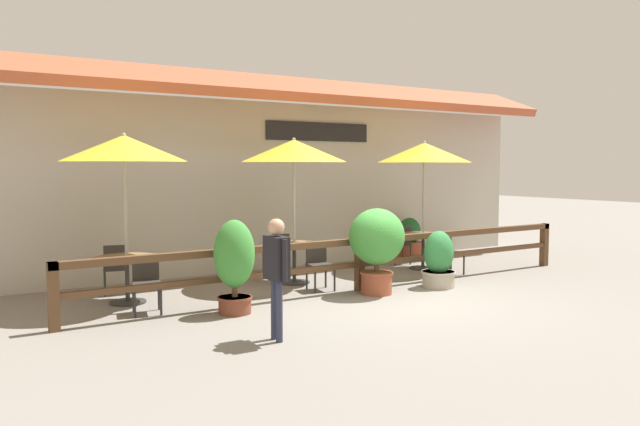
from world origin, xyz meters
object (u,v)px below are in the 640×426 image
at_px(potted_plant_corner_fern, 439,261).
at_px(patio_umbrella_middle, 294,151).
at_px(chair_near_wallside, 116,266).
at_px(potted_plant_broad_leaf, 409,239).
at_px(chair_far_streetside, 448,250).
at_px(potted_plant_small_flowering, 234,262).
at_px(patio_umbrella_near, 124,149).
at_px(chair_far_wallside, 401,242).
at_px(dining_table_middle, 294,251).
at_px(dining_table_far, 423,241).
at_px(chair_middle_streetside, 319,262).
at_px(dining_table_near, 127,266).
at_px(potted_plant_tall_tropical, 377,242).
at_px(chair_near_streetside, 146,280).
at_px(patio_umbrella_far, 424,153).
at_px(pedestrian, 276,263).
at_px(chair_middle_wallside, 278,252).

bearing_deg(potted_plant_corner_fern, patio_umbrella_middle, 138.88).
relative_size(chair_near_wallside, potted_plant_broad_leaf, 0.89).
distance_m(chair_near_wallside, chair_far_streetside, 6.54).
relative_size(potted_plant_small_flowering, potted_plant_broad_leaf, 1.45).
bearing_deg(patio_umbrella_middle, patio_umbrella_near, -179.55).
bearing_deg(patio_umbrella_middle, chair_far_wallside, 11.83).
relative_size(dining_table_middle, chair_far_wallside, 1.22).
bearing_deg(dining_table_far, patio_umbrella_near, 179.31).
bearing_deg(chair_far_streetside, chair_middle_streetside, 176.45).
relative_size(dining_table_near, potted_plant_corner_fern, 1.02).
distance_m(patio_umbrella_near, chair_far_wallside, 6.72).
bearing_deg(chair_far_wallside, chair_far_streetside, 103.46).
distance_m(dining_table_middle, potted_plant_corner_fern, 2.72).
distance_m(chair_far_streetside, potted_plant_tall_tropical, 2.64).
relative_size(chair_middle_streetside, chair_far_wallside, 1.00).
height_order(dining_table_near, potted_plant_small_flowering, potted_plant_small_flowering).
height_order(patio_umbrella_near, chair_near_streetside, patio_umbrella_near).
bearing_deg(chair_middle_streetside, patio_umbrella_middle, 102.57).
xyz_separation_m(dining_table_near, chair_middle_streetside, (3.23, -0.77, -0.12)).
xyz_separation_m(chair_middle_streetside, chair_far_wallside, (3.15, 1.46, 0.00)).
bearing_deg(chair_far_streetside, patio_umbrella_near, 170.37).
relative_size(patio_umbrella_near, potted_plant_small_flowering, 1.93).
bearing_deg(potted_plant_corner_fern, chair_near_streetside, 169.73).
bearing_deg(patio_umbrella_far, patio_umbrella_near, 179.31).
bearing_deg(patio_umbrella_far, chair_far_streetside, -89.93).
height_order(dining_table_middle, chair_far_wallside, chair_far_wallside).
bearing_deg(dining_table_far, potted_plant_small_flowering, -163.60).
height_order(patio_umbrella_far, potted_plant_broad_leaf, patio_umbrella_far).
relative_size(dining_table_middle, pedestrian, 0.68).
bearing_deg(pedestrian, patio_umbrella_near, -158.71).
height_order(dining_table_near, chair_middle_wallside, chair_middle_wallside).
height_order(patio_umbrella_middle, chair_far_streetside, patio_umbrella_middle).
bearing_deg(chair_far_wallside, potted_plant_small_flowering, 37.87).
bearing_deg(chair_far_wallside, dining_table_near, 20.26).
xyz_separation_m(chair_middle_streetside, potted_plant_broad_leaf, (3.91, 2.04, -0.04)).
xyz_separation_m(potted_plant_corner_fern, pedestrian, (-4.23, -1.48, 0.53)).
bearing_deg(potted_plant_corner_fern, potted_plant_broad_leaf, 57.68).
relative_size(chair_near_streetside, chair_far_wallside, 1.00).
distance_m(potted_plant_tall_tropical, pedestrian, 3.30).
xyz_separation_m(potted_plant_tall_tropical, potted_plant_corner_fern, (1.35, -0.13, -0.44)).
bearing_deg(patio_umbrella_middle, potted_plant_small_flowering, -140.92).
height_order(chair_middle_wallside, potted_plant_tall_tropical, potted_plant_tall_tropical).
distance_m(patio_umbrella_far, potted_plant_broad_leaf, 2.58).
relative_size(chair_middle_streetside, dining_table_far, 0.82).
bearing_deg(dining_table_near, chair_far_wallside, 6.22).
relative_size(chair_near_wallside, patio_umbrella_middle, 0.32).
bearing_deg(potted_plant_small_flowering, chair_middle_streetside, 22.14).
bearing_deg(dining_table_middle, chair_middle_streetside, -86.03).
distance_m(chair_near_wallside, patio_umbrella_far, 6.70).
bearing_deg(chair_near_streetside, chair_far_streetside, 13.18).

